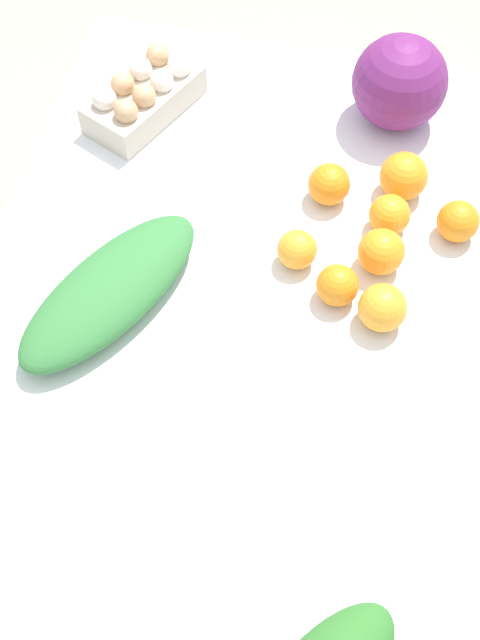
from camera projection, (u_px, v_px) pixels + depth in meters
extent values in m
plane|color=#C6B289|center=(240.00, 495.00, 2.00)|extent=(8.00, 8.00, 0.00)
cube|color=silver|center=(240.00, 332.00, 1.42)|extent=(1.35, 0.89, 0.03)
cylinder|color=tan|center=(135.00, 165.00, 2.09)|extent=(0.06, 0.06, 0.67)
cylinder|color=tan|center=(466.00, 219.00, 2.00)|extent=(0.06, 0.06, 0.67)
sphere|color=#6B2366|center=(400.00, 82.00, 1.59)|extent=(0.17, 0.17, 0.17)
cube|color=beige|center=(144.00, 100.00, 1.64)|extent=(0.26, 0.20, 0.06)
sphere|color=tan|center=(158.00, 55.00, 1.65)|extent=(0.04, 0.04, 0.04)
sphere|color=white|center=(140.00, 69.00, 1.63)|extent=(0.04, 0.04, 0.04)
sphere|color=tan|center=(123.00, 84.00, 1.61)|extent=(0.04, 0.04, 0.04)
sphere|color=white|center=(104.00, 99.00, 1.58)|extent=(0.04, 0.04, 0.04)
sphere|color=white|center=(179.00, 66.00, 1.63)|extent=(0.04, 0.04, 0.04)
sphere|color=white|center=(162.00, 81.00, 1.61)|extent=(0.04, 0.04, 0.04)
sphere|color=tan|center=(144.00, 96.00, 1.59)|extent=(0.04, 0.04, 0.04)
sphere|color=tan|center=(126.00, 111.00, 1.57)|extent=(0.04, 0.04, 0.04)
ellipsoid|color=#337538|center=(110.00, 290.00, 1.40)|extent=(0.40, 0.30, 0.07)
sphere|color=orange|center=(337.00, 285.00, 1.41)|extent=(0.07, 0.07, 0.07)
sphere|color=orange|center=(458.00, 221.00, 1.48)|extent=(0.07, 0.07, 0.07)
sphere|color=orange|center=(389.00, 215.00, 1.49)|extent=(0.07, 0.07, 0.07)
sphere|color=orange|center=(297.00, 250.00, 1.45)|extent=(0.07, 0.07, 0.07)
sphere|color=orange|center=(329.00, 184.00, 1.52)|extent=(0.07, 0.07, 0.07)
sphere|color=orange|center=(381.00, 252.00, 1.44)|extent=(0.08, 0.08, 0.08)
sphere|color=orange|center=(404.00, 176.00, 1.52)|extent=(0.08, 0.08, 0.08)
sphere|color=orange|center=(383.00, 308.00, 1.38)|extent=(0.08, 0.08, 0.08)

